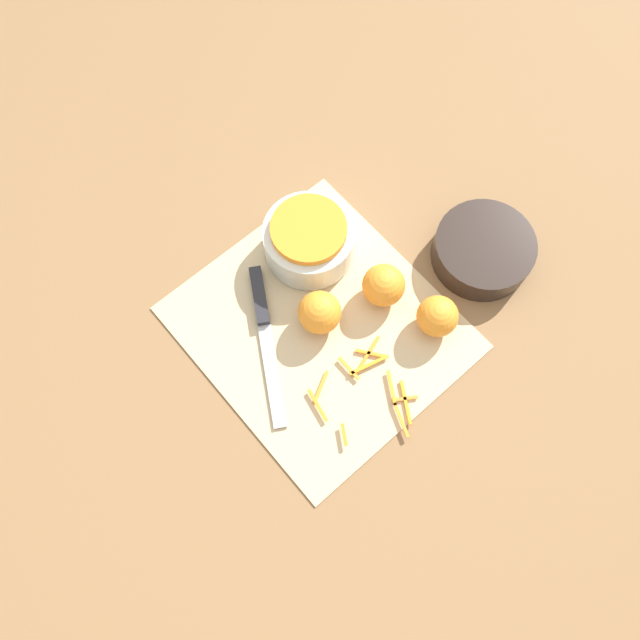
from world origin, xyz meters
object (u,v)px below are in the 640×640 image
at_px(orange_right, 320,312).
at_px(bowl_speckled, 309,239).
at_px(bowl_dark, 483,250).
at_px(knife, 263,316).
at_px(orange_back, 384,285).
at_px(orange_left, 437,316).

bearing_deg(orange_right, bowl_speckled, 146.93).
height_order(bowl_dark, knife, bowl_dark).
bearing_deg(bowl_dark, knife, -113.92).
bearing_deg(orange_back, orange_right, -106.42).
relative_size(bowl_speckled, knife, 0.62).
relative_size(bowl_speckled, orange_left, 2.26).
height_order(orange_right, orange_back, same).
bearing_deg(bowl_dark, orange_left, -76.01).
height_order(knife, orange_left, orange_left).
height_order(bowl_speckled, bowl_dark, bowl_speckled).
xyz_separation_m(bowl_dark, orange_back, (-0.06, -0.17, 0.02)).
xyz_separation_m(bowl_dark, orange_left, (0.04, -0.14, 0.01)).
xyz_separation_m(knife, orange_right, (0.06, 0.07, 0.03)).
bearing_deg(bowl_speckled, orange_right, -33.07).
xyz_separation_m(bowl_speckled, knife, (0.04, -0.14, -0.03)).
bearing_deg(bowl_speckled, knife, -72.56).
bearing_deg(bowl_dark, orange_right, -107.68).
bearing_deg(bowl_dark, bowl_speckled, -132.95).
xyz_separation_m(orange_left, orange_right, (-0.13, -0.14, 0.00)).
distance_m(knife, orange_right, 0.10).
relative_size(bowl_dark, orange_left, 2.50).
relative_size(orange_right, orange_back, 1.00).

